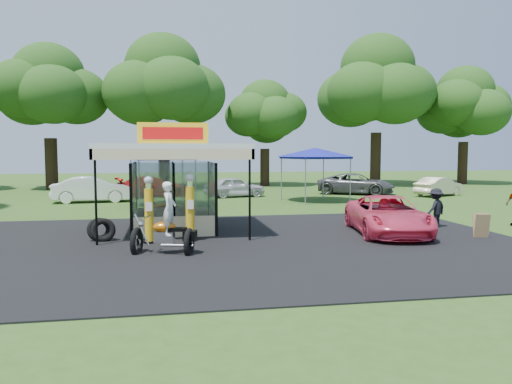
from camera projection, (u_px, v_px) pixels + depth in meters
ground at (245, 256)px, 14.81m from camera, size 120.00×120.00×0.00m
asphalt_apron at (236, 244)px, 16.77m from camera, size 20.00×14.00×0.04m
gas_station_kiosk at (173, 186)px, 19.20m from camera, size 5.40×5.40×4.18m
gas_pump_left at (149, 211)px, 16.72m from camera, size 0.43×0.43×2.33m
gas_pump_right at (190, 209)px, 17.06m from camera, size 0.45×0.45×2.39m
motorcycle at (167, 225)px, 15.00m from camera, size 2.03×1.35×2.30m
spare_tires at (101, 230)px, 17.16m from camera, size 1.02×0.65×0.86m
a_frame_sign at (481, 226)px, 17.87m from camera, size 0.54×0.57×0.89m
kiosk_car at (173, 213)px, 21.47m from camera, size 2.82×1.13×0.96m
pink_sedan at (388, 215)px, 18.65m from camera, size 3.26×5.54×1.45m
spectator_east_a at (436, 208)px, 20.19m from camera, size 1.21×1.03×1.63m
bg_car_a at (92, 189)px, 30.57m from camera, size 4.91×2.12×1.57m
bg_car_b at (153, 187)px, 34.13m from camera, size 5.18×3.05×1.41m
bg_car_c at (235, 187)px, 34.06m from camera, size 4.38×2.54×1.40m
bg_car_d at (356, 184)px, 36.29m from camera, size 6.00×4.99×1.52m
bg_car_e at (439, 187)px, 34.84m from camera, size 4.23×3.08×1.33m
tent_west at (162, 153)px, 28.42m from camera, size 4.74×4.74×3.31m
tent_east at (315, 153)px, 30.98m from camera, size 4.78×4.78×3.34m
oak_far_b at (49, 98)px, 40.59m from camera, size 9.75×9.75×11.63m
oak_far_c at (163, 93)px, 41.52m from camera, size 10.68×10.68×12.59m
oak_far_d at (265, 120)px, 44.95m from camera, size 7.84×7.84×9.33m
oak_far_e at (377, 91)px, 45.45m from camera, size 11.29×11.29×13.44m
oak_far_f at (464, 110)px, 47.61m from camera, size 9.11×9.11×10.98m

